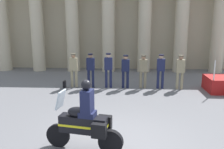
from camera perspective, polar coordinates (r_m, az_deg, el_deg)
ground_plane at (r=7.13m, az=0.73°, el=-15.38°), size 28.00×28.00×0.00m
colonnade_backdrop at (r=16.40m, az=-0.76°, el=11.77°), size 17.85×1.68×5.75m
officer_in_row_0 at (r=12.38m, az=-8.80°, el=1.60°), size 0.39×0.25×1.69m
officer_in_row_1 at (r=12.22m, az=-4.94°, el=1.58°), size 0.39×0.25×1.70m
officer_in_row_2 at (r=12.12m, az=-0.83°, el=1.62°), size 0.39×0.25×1.72m
officer_in_row_3 at (r=12.05m, az=3.13°, el=1.31°), size 0.39×0.25×1.65m
officer_in_row_4 at (r=12.17m, az=7.21°, el=1.31°), size 0.39×0.25×1.64m
officer_in_row_5 at (r=12.20m, az=11.16°, el=1.35°), size 0.39×0.25×1.69m
officer_in_row_6 at (r=12.31m, az=15.45°, el=1.14°), size 0.39×0.25×1.67m
motorcycle_with_rider at (r=6.45m, az=-6.04°, el=-10.78°), size 2.07×0.81×1.90m
briefcase_on_ground at (r=12.47m, az=-10.89°, el=-2.26°), size 0.10×0.32×0.36m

